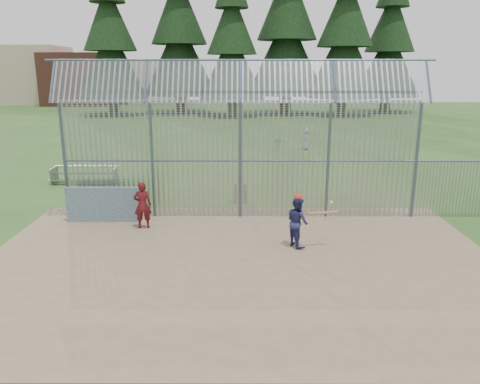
{
  "coord_description": "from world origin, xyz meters",
  "views": [
    {
      "loc": [
        0.05,
        -12.15,
        5.08
      ],
      "look_at": [
        0.0,
        2.0,
        1.3
      ],
      "focal_mm": 35.0,
      "sensor_mm": 36.0,
      "label": 1
    }
  ],
  "objects_px": {
    "trash_can": "(241,193)",
    "bleacher": "(85,174)",
    "dugout_wall": "(103,204)",
    "onlooker": "(143,205)",
    "batter": "(297,222)"
  },
  "relations": [
    {
      "from": "trash_can",
      "to": "bleacher",
      "type": "bearing_deg",
      "value": 156.14
    },
    {
      "from": "dugout_wall",
      "to": "bleacher",
      "type": "height_order",
      "value": "dugout_wall"
    },
    {
      "from": "onlooker",
      "to": "trash_can",
      "type": "distance_m",
      "value": 4.43
    },
    {
      "from": "dugout_wall",
      "to": "trash_can",
      "type": "bearing_deg",
      "value": 27.95
    },
    {
      "from": "batter",
      "to": "bleacher",
      "type": "bearing_deg",
      "value": 22.6
    },
    {
      "from": "batter",
      "to": "onlooker",
      "type": "height_order",
      "value": "onlooker"
    },
    {
      "from": "batter",
      "to": "onlooker",
      "type": "bearing_deg",
      "value": 46.17
    },
    {
      "from": "trash_can",
      "to": "dugout_wall",
      "type": "bearing_deg",
      "value": -152.05
    },
    {
      "from": "onlooker",
      "to": "bleacher",
      "type": "relative_size",
      "value": 0.51
    },
    {
      "from": "trash_can",
      "to": "bleacher",
      "type": "height_order",
      "value": "trash_can"
    },
    {
      "from": "trash_can",
      "to": "onlooker",
      "type": "bearing_deg",
      "value": -135.75
    },
    {
      "from": "dugout_wall",
      "to": "bleacher",
      "type": "distance_m",
      "value": 6.1
    },
    {
      "from": "batter",
      "to": "trash_can",
      "type": "xyz_separation_m",
      "value": [
        -1.66,
        4.65,
        -0.38
      ]
    },
    {
      "from": "dugout_wall",
      "to": "batter",
      "type": "distance_m",
      "value": 6.65
    },
    {
      "from": "onlooker",
      "to": "trash_can",
      "type": "xyz_separation_m",
      "value": [
        3.16,
        3.07,
        -0.41
      ]
    }
  ]
}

